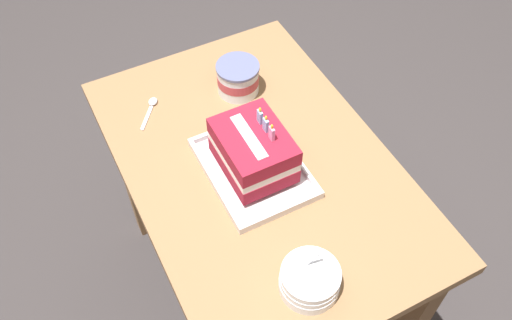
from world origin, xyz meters
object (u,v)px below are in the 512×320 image
birthday_cake (253,150)px  serving_spoon_near_tray (152,105)px  foil_tray (253,169)px  ice_cream_tub (238,78)px  bowl_stack (310,280)px

birthday_cake → serving_spoon_near_tray: (-0.34, -0.15, -0.08)m
foil_tray → serving_spoon_near_tray: foil_tray is taller
birthday_cake → ice_cream_tub: (-0.28, 0.10, -0.04)m
foil_tray → serving_spoon_near_tray: size_ratio=2.93×
ice_cream_tub → serving_spoon_near_tray: size_ratio=1.15×
birthday_cake → foil_tray: bearing=-90.0°
foil_tray → birthday_cake: (0.00, 0.00, 0.08)m
serving_spoon_near_tray → ice_cream_tub: bearing=77.9°
foil_tray → bowl_stack: (0.34, -0.04, 0.03)m
foil_tray → ice_cream_tub: size_ratio=2.55×
birthday_cake → bowl_stack: 0.35m
bowl_stack → serving_spoon_near_tray: bowl_stack is taller
birthday_cake → serving_spoon_near_tray: bearing=-155.5°
birthday_cake → ice_cream_tub: bearing=161.4°
foil_tray → birthday_cake: bearing=90.0°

